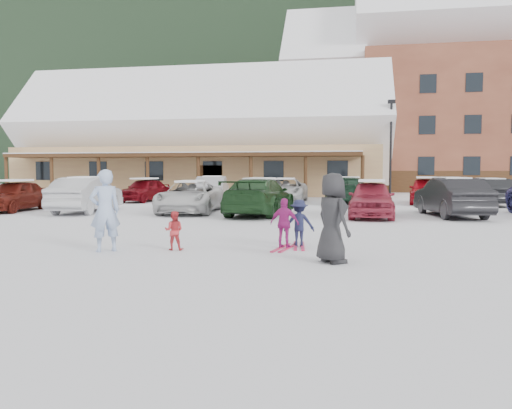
% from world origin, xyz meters
% --- Properties ---
extents(ground, '(160.00, 160.00, 0.00)m').
position_xyz_m(ground, '(0.00, 0.00, 0.00)').
color(ground, silver).
rests_on(ground, ground).
extents(forested_hillside, '(300.00, 70.00, 38.00)m').
position_xyz_m(forested_hillside, '(0.00, 85.00, 19.00)').
color(forested_hillside, black).
rests_on(forested_hillside, ground).
extents(day_lodge, '(29.12, 12.50, 10.38)m').
position_xyz_m(day_lodge, '(-9.00, 27.96, 3.94)').
color(day_lodge, tan).
rests_on(day_lodge, ground).
extents(alpine_hotel, '(31.48, 14.01, 21.48)m').
position_xyz_m(alpine_hotel, '(14.27, 38.00, 8.63)').
color(alpine_hotel, brown).
rests_on(alpine_hotel, ground).
extents(lamp_post, '(0.50, 0.25, 6.60)m').
position_xyz_m(lamp_post, '(5.55, 23.62, 3.71)').
color(lamp_post, black).
rests_on(lamp_post, ground).
extents(conifer_0, '(4.40, 4.40, 10.20)m').
position_xyz_m(conifer_0, '(-26.00, 30.00, 5.69)').
color(conifer_0, black).
rests_on(conifer_0, ground).
extents(conifer_2, '(5.28, 5.28, 12.24)m').
position_xyz_m(conifer_2, '(-30.00, 42.00, 6.83)').
color(conifer_2, black).
rests_on(conifer_2, ground).
extents(conifer_3, '(3.96, 3.96, 9.18)m').
position_xyz_m(conifer_3, '(6.00, 44.00, 5.12)').
color(conifer_3, black).
rests_on(conifer_3, ground).
extents(adult_skier, '(0.82, 0.79, 1.90)m').
position_xyz_m(adult_skier, '(-2.89, -0.88, 0.95)').
color(adult_skier, '#9DB4DC').
rests_on(adult_skier, ground).
extents(toddler_red, '(0.48, 0.40, 0.92)m').
position_xyz_m(toddler_red, '(-1.41, -0.39, 0.46)').
color(toddler_red, red).
rests_on(toddler_red, ground).
extents(child_navy, '(0.79, 0.50, 1.16)m').
position_xyz_m(child_navy, '(1.44, 0.67, 0.58)').
color(child_navy, '#191D3B').
rests_on(child_navy, ground).
extents(skis_child_navy, '(0.34, 1.41, 0.03)m').
position_xyz_m(skis_child_navy, '(1.44, 0.67, 0.01)').
color(skis_child_navy, '#C21B4A').
rests_on(skis_child_navy, ground).
extents(child_magenta, '(0.75, 0.42, 1.21)m').
position_xyz_m(child_magenta, '(1.12, 0.31, 0.61)').
color(child_magenta, '#A9217A').
rests_on(child_magenta, ground).
extents(skis_child_magenta, '(0.45, 1.41, 0.03)m').
position_xyz_m(skis_child_magenta, '(1.12, 0.31, 0.01)').
color(skis_child_magenta, '#C21B4A').
rests_on(skis_child_magenta, ground).
extents(bystander_dark, '(0.99, 1.06, 1.83)m').
position_xyz_m(bystander_dark, '(2.29, -1.36, 0.91)').
color(bystander_dark, '#252427').
rests_on(bystander_dark, ground).
extents(parked_car_0, '(1.95, 4.26, 1.42)m').
position_xyz_m(parked_car_0, '(-12.33, 8.91, 0.71)').
color(parked_car_0, '#58160E').
rests_on(parked_car_0, ground).
extents(parked_car_1, '(2.07, 4.85, 1.55)m').
position_xyz_m(parked_car_1, '(-8.76, 8.88, 0.78)').
color(parked_car_1, '#B1B3B6').
rests_on(parked_car_1, ground).
extents(parked_car_2, '(2.70, 5.18, 1.39)m').
position_xyz_m(parked_car_2, '(-4.17, 9.51, 0.70)').
color(parked_car_2, silver).
rests_on(parked_car_2, ground).
extents(parked_car_3, '(2.58, 5.43, 1.53)m').
position_xyz_m(parked_car_3, '(-0.97, 8.90, 0.76)').
color(parked_car_3, '#1B3B1C').
rests_on(parked_car_3, ground).
extents(parked_car_4, '(1.94, 4.39, 1.47)m').
position_xyz_m(parked_car_4, '(3.57, 8.79, 0.73)').
color(parked_car_4, '#A82E44').
rests_on(parked_car_4, ground).
extents(parked_car_5, '(2.40, 4.94, 1.56)m').
position_xyz_m(parked_car_5, '(6.75, 9.65, 0.78)').
color(parked_car_5, black).
rests_on(parked_car_5, ground).
extents(parked_car_7, '(2.76, 5.23, 1.45)m').
position_xyz_m(parked_car_7, '(-13.42, 17.20, 0.72)').
color(parked_car_7, gray).
rests_on(parked_car_7, ground).
extents(parked_car_8, '(2.23, 4.25, 1.38)m').
position_xyz_m(parked_car_8, '(-9.15, 16.33, 0.69)').
color(parked_car_8, '#660910').
rests_on(parked_car_8, ground).
extents(parked_car_9, '(2.31, 4.76, 1.50)m').
position_xyz_m(parked_car_9, '(-5.11, 16.71, 0.75)').
color(parked_car_9, '#A4A4A9').
rests_on(parked_car_9, ground).
extents(parked_car_10, '(2.30, 4.99, 1.39)m').
position_xyz_m(parked_car_10, '(-0.88, 17.11, 0.69)').
color(parked_car_10, '#BBBBBB').
rests_on(parked_car_10, ground).
extents(parked_car_11, '(2.74, 5.30, 1.47)m').
position_xyz_m(parked_car_11, '(2.74, 16.93, 0.74)').
color(parked_car_11, '#173321').
rests_on(parked_car_11, ground).
extents(parked_car_12, '(2.25, 4.51, 1.47)m').
position_xyz_m(parked_car_12, '(6.91, 17.19, 0.74)').
color(parked_car_12, '#AA0B18').
rests_on(parked_car_12, ground).
extents(parked_car_13, '(1.79, 4.41, 1.42)m').
position_xyz_m(parked_car_13, '(10.09, 16.61, 0.71)').
color(parked_car_13, black).
rests_on(parked_car_13, ground).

